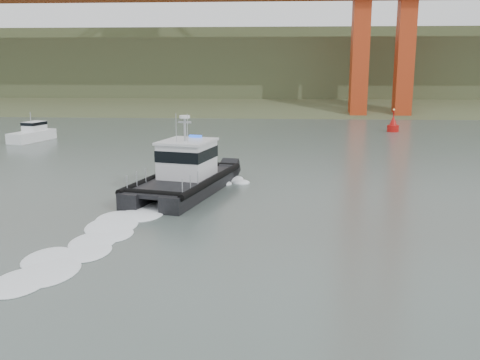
# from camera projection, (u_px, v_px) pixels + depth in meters

# --- Properties ---
(ground) EXTENTS (400.00, 400.00, 0.00)m
(ground) POSITION_uv_depth(u_px,v_px,m) (215.00, 257.00, 26.76)
(ground) COLOR #505F59
(ground) RESTS_ON ground
(headlands) EXTENTS (500.00, 105.36, 27.12)m
(headlands) POSITION_uv_depth(u_px,v_px,m) (265.00, 74.00, 147.71)
(headlands) COLOR #404C2B
(headlands) RESTS_ON ground
(patrol_boat) EXTENTS (7.28, 13.03, 5.98)m
(patrol_boat) POSITION_uv_depth(u_px,v_px,m) (186.00, 173.00, 40.13)
(patrol_boat) COLOR black
(patrol_boat) RESTS_ON ground
(motorboat) EXTENTS (3.81, 7.23, 3.79)m
(motorboat) POSITION_uv_depth(u_px,v_px,m) (33.00, 133.00, 67.67)
(motorboat) COLOR white
(motorboat) RESTS_ON ground
(nav_buoy) EXTENTS (1.68, 1.68, 3.50)m
(nav_buoy) POSITION_uv_depth(u_px,v_px,m) (393.00, 125.00, 77.14)
(nav_buoy) COLOR #B20F0C
(nav_buoy) RESTS_ON ground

